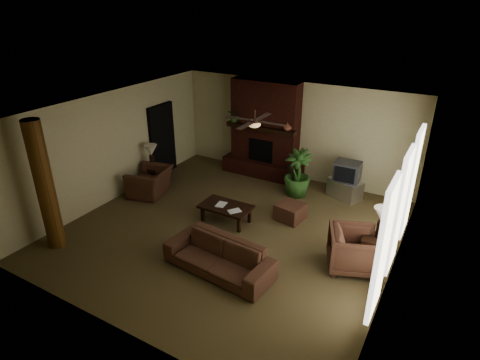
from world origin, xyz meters
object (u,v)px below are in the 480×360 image
Objects in this scene: side_table_left at (154,175)px; floor_vase at (293,175)px; lamp_left at (151,152)px; ottoman at (290,212)px; lamp_right at (382,217)px; sofa at (219,252)px; floor_plant at (297,183)px; side_table_right at (374,249)px; armchair_left at (150,178)px; coffee_table at (226,208)px; tv_stand at (345,189)px; armchair_right at (353,248)px; log_column at (45,187)px.

floor_vase is at bearing 24.95° from side_table_left.
side_table_left is 0.73m from lamp_left.
lamp_left is (-4.13, -0.15, 0.80)m from ottoman.
lamp_right reaches higher than side_table_left.
sofa is at bearing -32.62° from lamp_left.
floor_plant is at bearing 20.23° from side_table_left.
side_table_right is (2.69, -2.23, -0.16)m from floor_vase.
sofa is 4.06m from floor_vase.
armchair_left reaches higher than ottoman.
lamp_right is at bearing -16.65° from ottoman.
side_table_left reaches higher than coffee_table.
floor_plant is at bearing -133.28° from tv_stand.
sofa is 3.12m from side_table_right.
armchair_right is 6.03m from side_table_left.
sofa is 2.57× the size of tv_stand.
floor_plant is at bearing -50.25° from floor_vase.
log_column is at bearing -138.18° from ottoman.
ottoman is 1.66m from floor_vase.
lamp_left is at bearing 165.79° from coffee_table.
lamp_left is 6.31m from side_table_right.
coffee_table is at bearing -177.10° from side_table_right.
armchair_right is 3.11m from tv_stand.
log_column reaches higher than tv_stand.
tv_stand is at bearing 66.04° from ottoman.
coffee_table is at bearing -106.10° from floor_vase.
log_column reaches higher than side_table_right.
floor_vase is 3.92m from side_table_left.
ottoman is (0.42, 2.52, -0.23)m from sofa.
lamp_right is at bearing -57.25° from armchair_right.
armchair_right is 3.09m from coffee_table.
log_column is 3.89m from coffee_table.
floor_plant is at bearing 104.37° from armchair_left.
coffee_table is at bearing 44.93° from log_column.
armchair_left is 5.94m from side_table_right.
armchair_right is 1.20× the size of floor_vase.
ottoman is at bearing 163.35° from lamp_right.
sofa reaches higher than side_table_right.
lamp_left is at bearing 152.68° from sofa.
ottoman is 2.22m from side_table_right.
coffee_table is 3.50m from lamp_right.
armchair_left is at bearing 63.24° from armchair_right.
lamp_right is at bearing -38.50° from floor_vase.
sofa is 3.89m from armchair_left.
side_table_right reaches higher than coffee_table.
lamp_left reaches higher than coffee_table.
tv_stand is (1.21, 4.31, -0.18)m from sofa.
lamp_right is (1.37, -2.43, 0.75)m from tv_stand.
log_column is 3.59m from side_table_left.
sofa reaches higher than coffee_table.
floor_vase is at bearing 141.50° from lamp_right.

